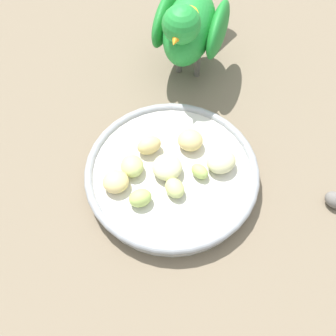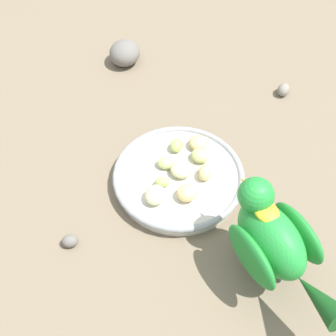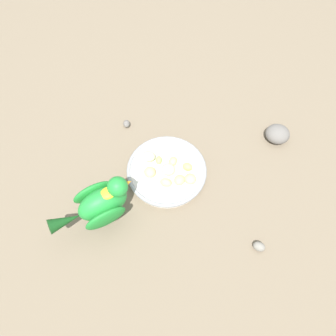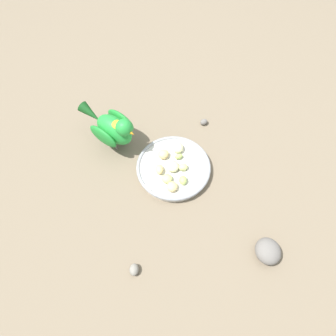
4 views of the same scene
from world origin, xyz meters
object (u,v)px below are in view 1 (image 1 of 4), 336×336
at_px(apple_piece_5, 132,166).
at_px(pebble_0, 335,200).
at_px(apple_piece_3, 175,191).
at_px(apple_piece_8, 221,162).
at_px(apple_piece_0, 149,145).
at_px(parrot, 190,23).
at_px(feeding_bowl, 172,175).
at_px(apple_piece_1, 140,198).
at_px(apple_piece_2, 116,182).
at_px(apple_piece_6, 167,167).
at_px(apple_piece_4, 190,140).
at_px(apple_piece_7, 200,171).

relative_size(apple_piece_5, pebble_0, 1.27).
distance_m(apple_piece_3, apple_piece_8, 0.07).
bearing_deg(apple_piece_0, apple_piece_5, 56.18).
bearing_deg(apple_piece_8, parrot, -79.60).
height_order(feeding_bowl, apple_piece_8, apple_piece_8).
height_order(apple_piece_1, apple_piece_2, apple_piece_2).
height_order(apple_piece_6, pebble_0, apple_piece_6).
height_order(apple_piece_3, apple_piece_5, apple_piece_5).
bearing_deg(parrot, apple_piece_3, 11.28).
relative_size(feeding_bowl, apple_piece_6, 5.90).
bearing_deg(apple_piece_0, apple_piece_6, 124.69).
distance_m(apple_piece_1, apple_piece_2, 0.04).
height_order(apple_piece_3, pebble_0, apple_piece_3).
height_order(feeding_bowl, apple_piece_2, apple_piece_2).
xyz_separation_m(apple_piece_4, apple_piece_7, (-0.01, 0.05, -0.00)).
xyz_separation_m(apple_piece_7, pebble_0, (-0.17, 0.03, -0.02)).
bearing_deg(parrot, feeding_bowl, 9.47).
xyz_separation_m(apple_piece_3, pebble_0, (-0.20, 0.00, -0.02)).
bearing_deg(apple_piece_7, apple_piece_1, 27.65).
distance_m(apple_piece_1, apple_piece_5, 0.05).
bearing_deg(apple_piece_2, apple_piece_5, -130.44).
bearing_deg(apple_piece_4, parrot, -91.00).
relative_size(apple_piece_1, parrot, 0.13).
relative_size(apple_piece_4, apple_piece_6, 0.87).
bearing_deg(apple_piece_5, apple_piece_4, -152.39).
bearing_deg(apple_piece_4, apple_piece_2, 33.33).
xyz_separation_m(apple_piece_2, apple_piece_8, (-0.13, -0.03, 0.00)).
bearing_deg(apple_piece_0, feeding_bowl, 130.98).
height_order(apple_piece_5, apple_piece_7, apple_piece_5).
height_order(apple_piece_2, apple_piece_8, apple_piece_8).
xyz_separation_m(apple_piece_0, apple_piece_7, (-0.06, 0.04, -0.00)).
bearing_deg(parrot, apple_piece_7, 19.30).
relative_size(apple_piece_5, apple_piece_7, 1.30).
relative_size(apple_piece_2, parrot, 0.15).
relative_size(apple_piece_3, apple_piece_7, 1.17).
distance_m(apple_piece_6, parrot, 0.21).
xyz_separation_m(feeding_bowl, apple_piece_7, (-0.03, 0.00, 0.02)).
bearing_deg(apple_piece_5, parrot, -111.18).
bearing_deg(parrot, pebble_0, 54.04).
xyz_separation_m(apple_piece_2, parrot, (-0.10, -0.22, 0.06)).
bearing_deg(pebble_0, apple_piece_6, -9.47).
bearing_deg(apple_piece_2, apple_piece_6, -162.04).
height_order(feeding_bowl, apple_piece_6, apple_piece_6).
bearing_deg(apple_piece_4, pebble_0, 157.13).
relative_size(apple_piece_3, pebble_0, 1.14).
bearing_deg(apple_piece_7, apple_piece_4, -76.64).
relative_size(apple_piece_5, parrot, 0.15).
bearing_deg(feeding_bowl, apple_piece_5, -2.80).
bearing_deg(apple_piece_4, apple_piece_1, 53.25).
relative_size(apple_piece_2, apple_piece_8, 0.86).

